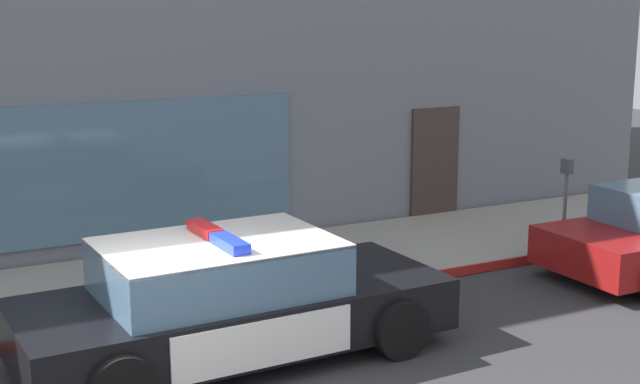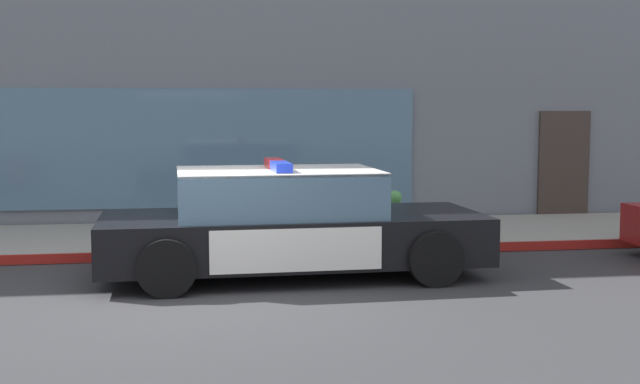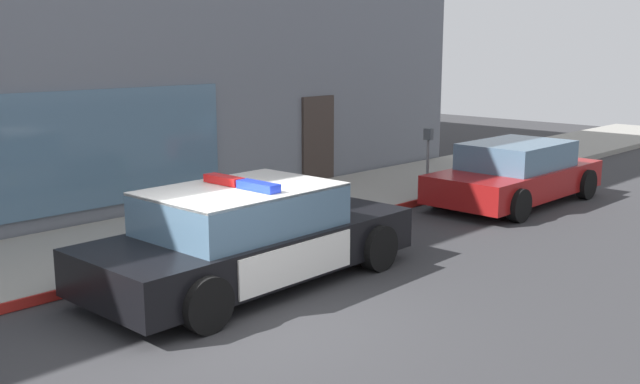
{
  "view_description": "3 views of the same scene",
  "coord_description": "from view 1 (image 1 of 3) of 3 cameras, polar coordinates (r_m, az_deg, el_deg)",
  "views": [
    {
      "loc": [
        -2.3,
        -7.84,
        3.94
      ],
      "look_at": [
        3.27,
        2.77,
        1.39
      ],
      "focal_mm": 49.84,
      "sensor_mm": 36.0,
      "label": 1
    },
    {
      "loc": [
        0.02,
        -9.41,
        2.17
      ],
      "look_at": [
        1.84,
        2.45,
        0.93
      ],
      "focal_mm": 46.24,
      "sensor_mm": 36.0,
      "label": 2
    },
    {
      "loc": [
        -5.13,
        -6.45,
        3.28
      ],
      "look_at": [
        3.24,
        1.63,
        0.91
      ],
      "focal_mm": 41.06,
      "sensor_mm": 36.0,
      "label": 3
    }
  ],
  "objects": [
    {
      "name": "sidewalk",
      "position": [
        12.47,
        -15.78,
        -6.51
      ],
      "size": [
        48.0,
        2.96,
        0.15
      ],
      "primitive_type": "cube",
      "color": "gray",
      "rests_on": "ground"
    },
    {
      "name": "curb_red_paint",
      "position": [
        11.09,
        -14.12,
        -8.76
      ],
      "size": [
        28.8,
        0.04,
        0.14
      ],
      "primitive_type": "cube",
      "color": "maroon",
      "rests_on": "ground"
    },
    {
      "name": "police_cruiser",
      "position": [
        10.08,
        -5.8,
        -6.9
      ],
      "size": [
        4.91,
        2.25,
        1.49
      ],
      "rotation": [
        0.0,
        0.0,
        0.03
      ],
      "color": "black",
      "rests_on": "ground"
    },
    {
      "name": "fire_hydrant",
      "position": [
        12.65,
        -1.19,
        -3.76
      ],
      "size": [
        0.34,
        0.39,
        0.73
      ],
      "color": "#4C994C",
      "rests_on": "sidewalk"
    },
    {
      "name": "parking_meter",
      "position": [
        14.89,
        15.52,
        0.5
      ],
      "size": [
        0.12,
        0.18,
        1.34
      ],
      "color": "slate",
      "rests_on": "sidewalk"
    }
  ]
}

